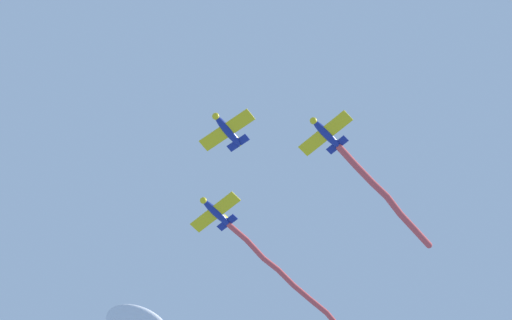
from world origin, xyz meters
TOP-DOWN VIEW (x-y plane):
  - airplane_lead at (2.88, 5.02)m, footprint 5.90×5.66m
  - airplane_left_wing at (13.67, 4.15)m, footprint 5.50×6.03m
  - smoke_trail_left_wing at (21.93, 11.72)m, footprint 13.61×12.84m
  - airplane_right_wing at (2.61, 15.86)m, footprint 5.57×5.98m
  - smoke_trail_right_wing at (13.94, 25.21)m, footprint 19.44×16.49m

SIDE VIEW (x-z plane):
  - smoke_trail_right_wing at x=13.94m, z-range 87.39..90.19m
  - airplane_lead at x=2.88m, z-range 88.89..90.57m
  - airplane_left_wing at x=13.67m, z-range 88.89..90.57m
  - airplane_right_wing at x=2.61m, z-range 89.19..90.87m
  - smoke_trail_left_wing at x=21.93m, z-range 89.26..90.85m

